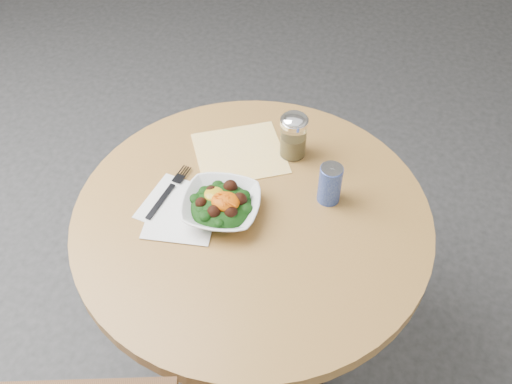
# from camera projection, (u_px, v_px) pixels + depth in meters

# --- Properties ---
(ground) EXTENTS (6.00, 6.00, 0.00)m
(ground) POSITION_uv_depth(u_px,v_px,m) (253.00, 354.00, 1.97)
(ground) COLOR #2A2A2D
(ground) RESTS_ON ground
(table) EXTENTS (0.90, 0.90, 0.75)m
(table) POSITION_uv_depth(u_px,v_px,m) (252.00, 260.00, 1.57)
(table) COLOR black
(table) RESTS_ON ground
(cloth_napkin) EXTENTS (0.31, 0.31, 0.00)m
(cloth_napkin) POSITION_uv_depth(u_px,v_px,m) (240.00, 153.00, 1.57)
(cloth_napkin) COLOR #F09F0C
(cloth_napkin) RESTS_ON table
(paper_napkins) EXTENTS (0.21, 0.22, 0.00)m
(paper_napkins) POSITION_uv_depth(u_px,v_px,m) (180.00, 210.00, 1.43)
(paper_napkins) COLOR white
(paper_napkins) RESTS_ON table
(salad_bowl) EXTENTS (0.21, 0.21, 0.07)m
(salad_bowl) POSITION_uv_depth(u_px,v_px,m) (221.00, 205.00, 1.41)
(salad_bowl) COLOR white
(salad_bowl) RESTS_ON table
(fork) EXTENTS (0.05, 0.20, 0.00)m
(fork) POSITION_uv_depth(u_px,v_px,m) (170.00, 190.00, 1.47)
(fork) COLOR black
(fork) RESTS_ON table
(spice_shaker) EXTENTS (0.07, 0.07, 0.13)m
(spice_shaker) POSITION_uv_depth(u_px,v_px,m) (293.00, 136.00, 1.52)
(spice_shaker) COLOR silver
(spice_shaker) RESTS_ON table
(beverage_can) EXTENTS (0.06, 0.06, 0.11)m
(beverage_can) POSITION_uv_depth(u_px,v_px,m) (330.00, 184.00, 1.42)
(beverage_can) COLOR navy
(beverage_can) RESTS_ON table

